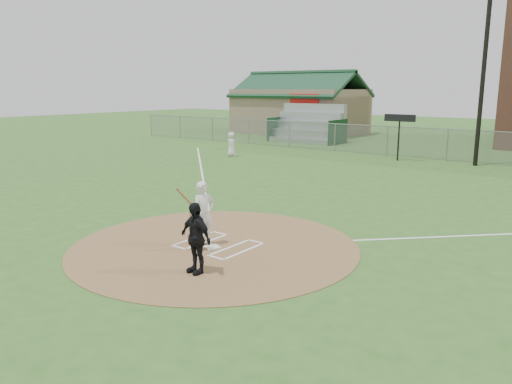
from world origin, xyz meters
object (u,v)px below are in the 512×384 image
Objects in this scene: ondeck_player at (231,144)px; catcher at (198,233)px; home_plate at (212,247)px; batter_at_plate at (204,214)px; umpire at (195,238)px.

catcher is at bearing 169.37° from ondeck_player.
home_plate is at bearing 72.65° from catcher.
batter_at_plate reaches higher than catcher.
batter_at_plate is at bearing 173.58° from home_plate.
catcher is 0.58× the size of umpire.
catcher is 0.55× the size of batter_at_plate.
home_plate is 0.22× the size of batter_at_plate.
ondeck_player is at bearing 128.42° from home_plate.
catcher is at bearing 138.92° from umpire.
ondeck_player is at bearing 122.19° from catcher.
home_plate is at bearing 170.40° from ondeck_player.
ondeck_player is (-12.11, 15.84, 0.27)m from catcher.
umpire is at bearing -52.13° from batter_at_plate.
catcher is 1.73m from umpire.
home_plate is at bearing 128.12° from umpire.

